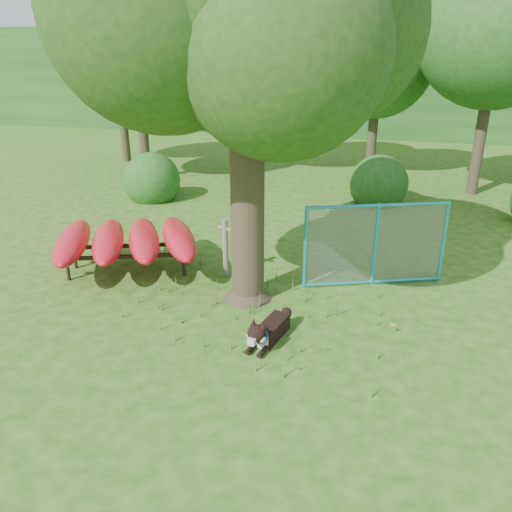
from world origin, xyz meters
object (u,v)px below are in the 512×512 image
(oak_tree, at_px, (243,4))
(kayak_rack, at_px, (126,240))
(fence_section, at_px, (375,245))
(husky_dog, at_px, (267,331))

(oak_tree, bearing_deg, kayak_rack, 169.70)
(oak_tree, distance_m, kayak_rack, 5.16)
(oak_tree, bearing_deg, fence_section, 28.62)
(oak_tree, relative_size, fence_section, 2.69)
(kayak_rack, distance_m, husky_dog, 4.10)
(oak_tree, bearing_deg, husky_dog, -61.55)
(kayak_rack, xyz_separation_m, husky_dog, (3.56, -1.97, -0.52))
(oak_tree, distance_m, fence_section, 4.95)
(kayak_rack, height_order, fence_section, fence_section)
(husky_dog, xyz_separation_m, fence_section, (1.50, 2.73, 0.64))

